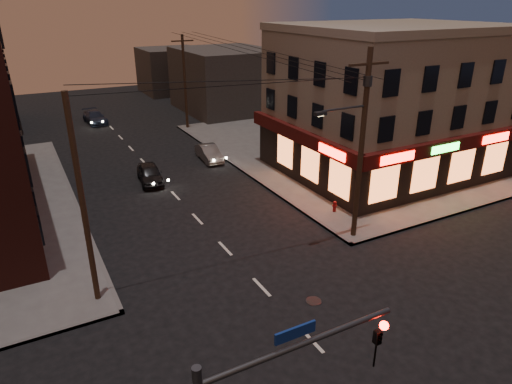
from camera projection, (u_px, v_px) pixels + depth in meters
ground at (311, 340)px, 17.67m from camera, size 120.00×120.00×0.00m
sidewalk_ne at (356, 146)px, 40.90m from camera, size 24.00×28.00×0.15m
pizza_building at (390, 100)px, 33.42m from camera, size 15.85×12.85×10.50m
bg_building_ne_a at (226, 80)px, 53.24m from camera, size 10.00×12.00×7.00m
bg_building_ne_b at (171, 70)px, 63.92m from camera, size 8.00×8.00×6.00m
utility_pole_main at (361, 137)px, 23.04m from camera, size 4.20×0.44×10.00m
utility_pole_far at (185, 82)px, 44.78m from camera, size 0.26×0.26×9.00m
utility_pole_west at (83, 204)px, 18.17m from camera, size 0.24×0.24×9.00m
sedan_near at (150, 174)px, 32.64m from camera, size 2.04×4.04×1.32m
sedan_mid at (209, 153)px, 37.18m from camera, size 1.61×3.91×1.26m
sedan_far at (95, 117)px, 48.33m from camera, size 2.16×4.58×1.29m
fire_hydrant at (335, 206)px, 27.90m from camera, size 0.32×0.32×0.70m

